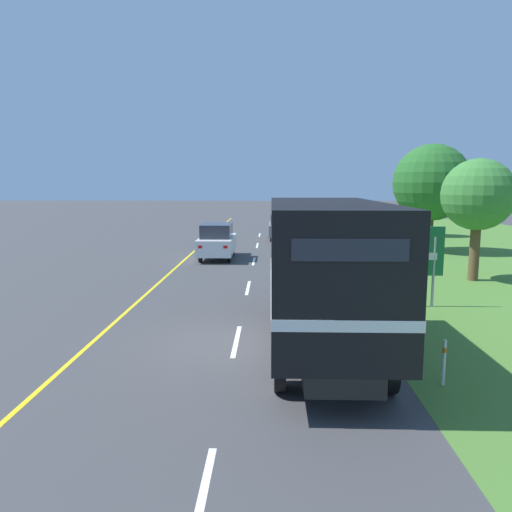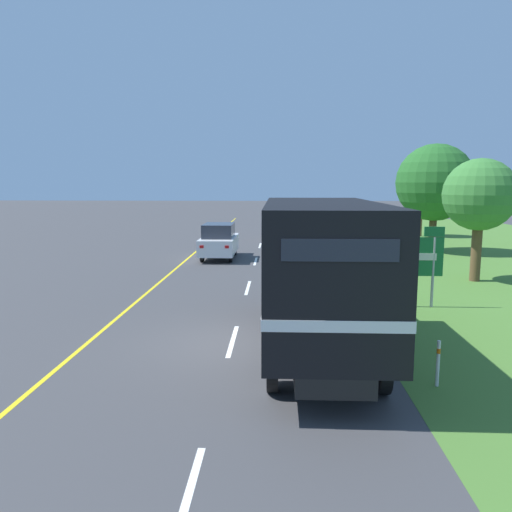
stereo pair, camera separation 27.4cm
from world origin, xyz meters
TOP-DOWN VIEW (x-y plane):
  - ground_plane at (0.00, 0.00)m, footprint 200.00×200.00m
  - edge_line_yellow at (-3.70, 13.80)m, footprint 0.12×62.10m
  - centre_dash_nearest at (0.00, -6.40)m, footprint 0.12×2.60m
  - centre_dash_near at (0.00, 0.20)m, footprint 0.12×2.60m
  - centre_dash_mid_a at (0.00, 6.80)m, footprint 0.12×2.60m
  - centre_dash_mid_b at (0.00, 13.40)m, footprint 0.12×2.60m
  - centre_dash_far at (0.00, 20.00)m, footprint 0.12×2.60m
  - centre_dash_farthest at (0.00, 26.60)m, footprint 0.12×2.60m
  - horse_trailer_truck at (2.14, -0.31)m, footprint 2.50×8.86m
  - lead_car_white at (-2.00, 14.28)m, footprint 1.80×4.24m
  - lead_car_grey_ahead at (1.65, 23.47)m, footprint 1.80×4.23m
  - highway_sign at (5.56, 4.02)m, footprint 2.03×0.09m
  - roadside_tree_near at (9.37, 8.58)m, footprint 2.94×2.94m
  - roadside_tree_mid at (10.28, 17.47)m, footprint 4.47×4.47m
  - roadside_tree_far at (12.02, 26.24)m, footprint 2.87×2.87m
  - delineator_post at (4.38, -2.53)m, footprint 0.08×0.08m

SIDE VIEW (x-z plane):
  - ground_plane at x=0.00m, z-range 0.00..0.00m
  - edge_line_yellow at x=-3.70m, z-range 0.00..0.01m
  - centre_dash_nearest at x=0.00m, z-range 0.00..0.01m
  - centre_dash_near at x=0.00m, z-range 0.00..0.01m
  - centre_dash_mid_a at x=0.00m, z-range 0.00..0.01m
  - centre_dash_mid_b at x=0.00m, z-range 0.00..0.01m
  - centre_dash_far at x=0.00m, z-range 0.00..0.01m
  - centre_dash_farthest at x=0.00m, z-range 0.00..0.01m
  - delineator_post at x=4.38m, z-range 0.03..0.98m
  - lead_car_grey_ahead at x=1.65m, z-range 0.01..1.86m
  - lead_car_white at x=-2.00m, z-range 0.01..1.90m
  - highway_sign at x=5.56m, z-range 0.31..2.97m
  - horse_trailer_truck at x=2.14m, z-range 0.21..3.85m
  - roadside_tree_far at x=12.02m, z-range 0.94..5.73m
  - roadside_tree_near at x=9.37m, z-range 1.02..6.07m
  - roadside_tree_mid at x=10.28m, z-range 0.90..7.21m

